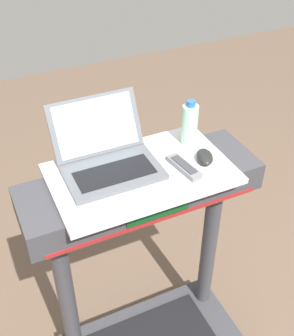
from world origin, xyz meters
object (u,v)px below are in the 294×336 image
object	(u,v)px
computer_mouse	(205,157)
water_bottle	(190,124)
laptop	(107,156)
tv_remote	(184,167)

from	to	relation	value
computer_mouse	water_bottle	bearing A→B (deg)	108.42
laptop	computer_mouse	distance (m)	0.36
computer_mouse	water_bottle	world-z (taller)	water_bottle
tv_remote	computer_mouse	bearing A→B (deg)	8.56
computer_mouse	tv_remote	world-z (taller)	computer_mouse
water_bottle	tv_remote	xyz separation A→B (m)	(-0.10, -0.14, -0.07)
laptop	computer_mouse	xyz separation A→B (m)	(0.34, -0.12, -0.03)
laptop	water_bottle	distance (m)	0.35
laptop	computer_mouse	size ratio (longest dim) A/B	3.39
laptop	tv_remote	distance (m)	0.28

